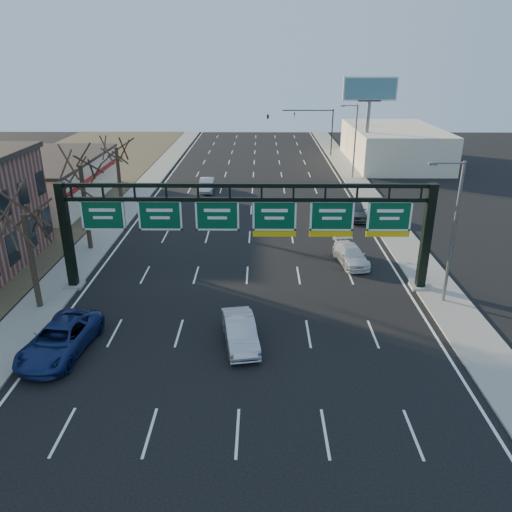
{
  "coord_description": "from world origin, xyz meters",
  "views": [
    {
      "loc": [
        0.93,
        -22.49,
        14.7
      ],
      "look_at": [
        0.67,
        5.77,
        3.2
      ],
      "focal_mm": 35.0,
      "sensor_mm": 36.0,
      "label": 1
    }
  ],
  "objects_px": {
    "car_silver_sedan": "(240,332)",
    "car_white_wagon": "(351,255)",
    "sign_gantry": "(248,222)",
    "car_blue_suv": "(60,339)"
  },
  "relations": [
    {
      "from": "sign_gantry",
      "to": "car_blue_suv",
      "type": "relative_size",
      "value": 4.2
    },
    {
      "from": "car_silver_sedan",
      "to": "car_blue_suv",
      "type": "bearing_deg",
      "value": 175.98
    },
    {
      "from": "sign_gantry",
      "to": "car_silver_sedan",
      "type": "bearing_deg",
      "value": -92.47
    },
    {
      "from": "car_silver_sedan",
      "to": "car_white_wagon",
      "type": "height_order",
      "value": "car_silver_sedan"
    },
    {
      "from": "car_silver_sedan",
      "to": "car_white_wagon",
      "type": "distance_m",
      "value": 13.83
    },
    {
      "from": "car_blue_suv",
      "to": "car_white_wagon",
      "type": "bearing_deg",
      "value": 42.38
    },
    {
      "from": "sign_gantry",
      "to": "car_blue_suv",
      "type": "xyz_separation_m",
      "value": [
        -9.71,
        -8.05,
        -3.82
      ]
    },
    {
      "from": "car_silver_sedan",
      "to": "car_white_wagon",
      "type": "relative_size",
      "value": 1.0
    },
    {
      "from": "car_white_wagon",
      "to": "sign_gantry",
      "type": "bearing_deg",
      "value": -159.35
    },
    {
      "from": "car_white_wagon",
      "to": "car_silver_sedan",
      "type": "bearing_deg",
      "value": -133.55
    }
  ]
}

